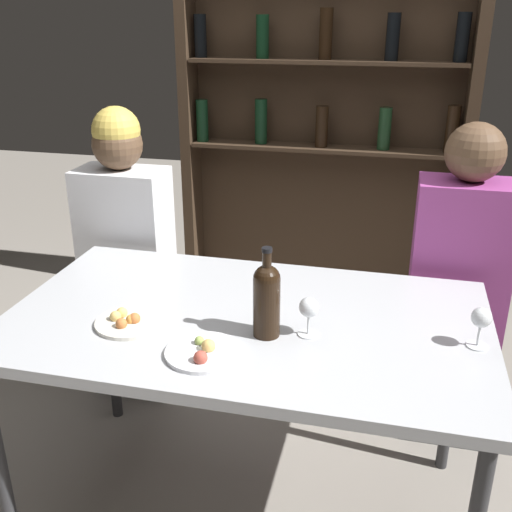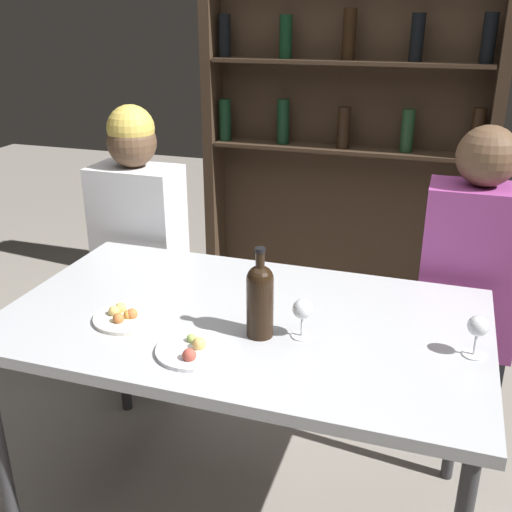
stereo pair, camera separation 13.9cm
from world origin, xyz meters
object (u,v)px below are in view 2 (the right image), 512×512
wine_glass_0 (302,311)px  seated_person_right (466,305)px  seated_person_left (141,257)px  wine_bottle (260,297)px  food_plate_0 (194,349)px  wine_glass_1 (478,328)px  food_plate_1 (127,316)px

wine_glass_0 → seated_person_right: seated_person_right is taller
wine_glass_0 → seated_person_left: size_ratio=0.09×
wine_bottle → seated_person_right: (0.59, 0.70, -0.27)m
food_plate_0 → seated_person_right: (0.74, 0.85, -0.16)m
wine_bottle → wine_glass_0: size_ratio=2.28×
wine_glass_0 → wine_glass_1: wine_glass_1 is taller
seated_person_left → seated_person_right: seated_person_left is taller
wine_glass_0 → seated_person_left: bearing=143.0°
wine_glass_1 → food_plate_0: (-0.74, -0.22, -0.08)m
wine_bottle → food_plate_1: bearing=-175.1°
food_plate_0 → seated_person_right: size_ratio=0.17×
wine_glass_1 → food_plate_1: bearing=-173.8°
wine_glass_1 → food_plate_1: (-1.01, -0.11, -0.08)m
wine_glass_1 → seated_person_right: seated_person_right is taller
wine_glass_1 → food_plate_1: 1.02m
wine_glass_1 → seated_person_right: 0.67m
wine_bottle → wine_glass_0: (0.12, 0.03, -0.04)m
wine_bottle → food_plate_1: (-0.42, -0.04, -0.11)m
wine_bottle → food_plate_0: (-0.14, -0.15, -0.11)m
food_plate_0 → wine_bottle: bearing=46.2°
wine_glass_1 → food_plate_0: 0.78m
food_plate_1 → wine_glass_0: bearing=6.7°
food_plate_0 → seated_person_right: bearing=49.2°
wine_glass_1 → food_plate_0: wine_glass_1 is taller
wine_glass_0 → seated_person_right: (0.47, 0.67, -0.23)m
food_plate_0 → food_plate_1: size_ratio=1.02×
wine_bottle → seated_person_left: seated_person_left is taller
food_plate_0 → wine_glass_1: bearing=16.9°
wine_glass_0 → seated_person_right: bearing=55.0°
wine_glass_1 → seated_person_left: seated_person_left is taller
wine_glass_0 → food_plate_1: bearing=-173.3°
wine_bottle → food_plate_1: wine_bottle is taller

